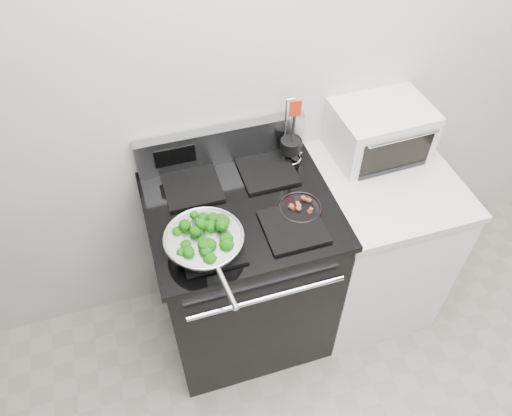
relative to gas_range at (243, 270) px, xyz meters
name	(u,v)px	position (x,y,z in m)	size (l,w,h in m)	color
back_wall	(286,68)	(0.30, 0.34, 0.86)	(4.00, 0.02, 2.70)	silver
gas_range	(243,270)	(0.00, 0.00, 0.00)	(0.79, 0.69, 1.13)	black
counter	(370,242)	(0.68, 0.00, -0.03)	(0.62, 0.68, 0.92)	white
skillet	(204,242)	(-0.19, -0.18, 0.51)	(0.31, 0.49, 0.07)	silver
broccoli_pile	(204,238)	(-0.19, -0.18, 0.53)	(0.24, 0.24, 0.08)	black
bacon_plate	(300,206)	(0.23, -0.09, 0.48)	(0.18, 0.18, 0.04)	black
utensil_holder	(291,148)	(0.30, 0.22, 0.52)	(0.11, 0.11, 0.33)	silver
toaster_oven	(379,130)	(0.71, 0.18, 0.55)	(0.43, 0.34, 0.24)	silver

